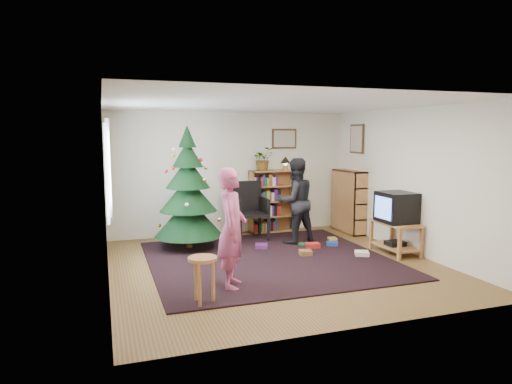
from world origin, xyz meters
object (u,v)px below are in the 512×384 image
object	(u,v)px
bookshelf_back	(272,200)
stool	(203,268)
picture_back	(284,139)
bookshelf_right	(349,201)
christmas_tree	(188,198)
armchair	(248,208)
table_lamp	(285,161)
person_standing	(232,228)
crt_tv	(396,207)
person_by_chair	(295,201)
picture_right	(357,139)
tv_stand	(396,235)
potted_plant	(263,159)

from	to	relation	value
bookshelf_back	stool	bearing A→B (deg)	-121.83
picture_back	bookshelf_right	world-z (taller)	picture_back
christmas_tree	armchair	xyz separation A→B (m)	(1.26, 0.43, -0.31)
armchair	table_lamp	xyz separation A→B (m)	(0.97, 0.45, 0.88)
person_standing	stool	bearing A→B (deg)	154.32
bookshelf_right	crt_tv	world-z (taller)	bookshelf_right
christmas_tree	person_by_chair	distance (m)	1.98
bookshelf_right	stool	distance (m)	4.88
bookshelf_right	person_standing	xyz separation A→B (m)	(-3.26, -2.60, 0.14)
table_lamp	crt_tv	bearing A→B (deg)	-65.15
picture_right	stool	size ratio (longest dim) A/B	1.02
bookshelf_back	table_lamp	distance (m)	0.88
armchair	crt_tv	bearing A→B (deg)	-41.45
picture_right	tv_stand	distance (m)	2.41
person_standing	person_by_chair	xyz separation A→B (m)	(1.79, 2.01, -0.00)
potted_plant	table_lamp	world-z (taller)	potted_plant
armchair	person_standing	xyz separation A→B (m)	(-1.09, -2.69, 0.19)
tv_stand	crt_tv	size ratio (longest dim) A/B	1.49
picture_back	stool	world-z (taller)	picture_back
tv_stand	table_lamp	distance (m)	2.84
picture_back	potted_plant	xyz separation A→B (m)	(-0.52, -0.14, -0.41)
stool	armchair	bearing A→B (deg)	63.44
bookshelf_back	tv_stand	world-z (taller)	bookshelf_back
bookshelf_right	person_by_chair	size ratio (longest dim) A/B	0.81
person_standing	bookshelf_back	bearing A→B (deg)	-9.19
picture_back	christmas_tree	distance (m)	2.67
picture_right	christmas_tree	distance (m)	3.73
stool	bookshelf_back	bearing A→B (deg)	58.17
bookshelf_back	bookshelf_right	bearing A→B (deg)	-19.82
stool	potted_plant	bearing A→B (deg)	60.50
christmas_tree	potted_plant	bearing A→B (deg)	27.04
bookshelf_back	armchair	distance (m)	0.81
bookshelf_right	tv_stand	bearing A→B (deg)	176.20
bookshelf_back	armchair	world-z (taller)	bookshelf_back
bookshelf_right	table_lamp	size ratio (longest dim) A/B	4.57
person_standing	christmas_tree	bearing A→B (deg)	24.26
potted_plant	tv_stand	bearing A→B (deg)	-55.90
picture_back	bookshelf_back	bearing A→B (deg)	-157.28
stool	picture_back	bearing A→B (deg)	55.63
picture_back	picture_right	xyz separation A→B (m)	(1.33, -0.73, 0.00)
bookshelf_back	crt_tv	distance (m)	2.74
bookshelf_right	picture_right	bearing A→B (deg)	-108.37
bookshelf_right	stool	world-z (taller)	bookshelf_right
bookshelf_right	stool	bearing A→B (deg)	129.36
tv_stand	person_standing	distance (m)	3.28
armchair	potted_plant	bearing A→B (deg)	45.46
christmas_tree	bookshelf_back	xyz separation A→B (m)	(1.92, 0.88, -0.26)
christmas_tree	stool	bearing A→B (deg)	-96.94
crt_tv	bookshelf_back	bearing A→B (deg)	120.57
person_standing	potted_plant	bearing A→B (deg)	-6.33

